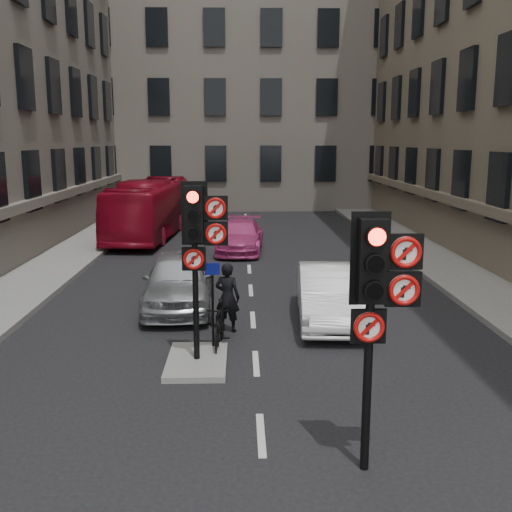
{
  "coord_description": "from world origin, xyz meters",
  "views": [
    {
      "loc": [
        -0.3,
        -6.55,
        4.5
      ],
      "look_at": [
        -0.05,
        3.14,
        2.6
      ],
      "focal_mm": 42.0,
      "sensor_mm": 36.0,
      "label": 1
    }
  ],
  "objects_px": {
    "motorcycle": "(220,325)",
    "motorcyclist": "(227,297)",
    "signal_near": "(378,288)",
    "car_silver": "(178,280)",
    "info_sign": "(213,293)",
    "car_white": "(329,295)",
    "car_pink": "(240,236)",
    "signal_far": "(199,233)",
    "bus_red": "(150,208)"
  },
  "relations": [
    {
      "from": "car_white",
      "to": "motorcyclist",
      "type": "bearing_deg",
      "value": -160.45
    },
    {
      "from": "signal_far",
      "to": "motorcycle",
      "type": "relative_size",
      "value": 2.13
    },
    {
      "from": "signal_near",
      "to": "info_sign",
      "type": "xyz_separation_m",
      "value": [
        -2.39,
        4.74,
        -1.28
      ]
    },
    {
      "from": "motorcyclist",
      "to": "bus_red",
      "type": "bearing_deg",
      "value": -56.04
    },
    {
      "from": "car_silver",
      "to": "info_sign",
      "type": "distance_m",
      "value": 3.65
    },
    {
      "from": "signal_near",
      "to": "car_white",
      "type": "xyz_separation_m",
      "value": [
        0.41,
        6.83,
        -1.89
      ]
    },
    {
      "from": "signal_near",
      "to": "car_silver",
      "type": "distance_m",
      "value": 9.08
    },
    {
      "from": "signal_near",
      "to": "motorcycle",
      "type": "relative_size",
      "value": 2.13
    },
    {
      "from": "car_pink",
      "to": "motorcyclist",
      "type": "height_order",
      "value": "motorcyclist"
    },
    {
      "from": "car_white",
      "to": "car_pink",
      "type": "relative_size",
      "value": 0.97
    },
    {
      "from": "car_silver",
      "to": "bus_red",
      "type": "height_order",
      "value": "bus_red"
    },
    {
      "from": "car_silver",
      "to": "car_white",
      "type": "bearing_deg",
      "value": -22.09
    },
    {
      "from": "car_white",
      "to": "motorcyclist",
      "type": "height_order",
      "value": "motorcyclist"
    },
    {
      "from": "car_pink",
      "to": "motorcycle",
      "type": "distance_m",
      "value": 11.37
    },
    {
      "from": "car_white",
      "to": "info_sign",
      "type": "height_order",
      "value": "info_sign"
    },
    {
      "from": "car_silver",
      "to": "car_pink",
      "type": "relative_size",
      "value": 1.03
    },
    {
      "from": "signal_far",
      "to": "motorcyclist",
      "type": "height_order",
      "value": "signal_far"
    },
    {
      "from": "signal_near",
      "to": "car_pink",
      "type": "xyz_separation_m",
      "value": [
        -1.8,
        16.37,
        -1.95
      ]
    },
    {
      "from": "info_sign",
      "to": "car_white",
      "type": "bearing_deg",
      "value": 26.98
    },
    {
      "from": "car_pink",
      "to": "info_sign",
      "type": "xyz_separation_m",
      "value": [
        -0.59,
        -11.63,
        0.67
      ]
    },
    {
      "from": "motorcyclist",
      "to": "motorcycle",
      "type": "bearing_deg",
      "value": 100.82
    },
    {
      "from": "signal_far",
      "to": "car_pink",
      "type": "xyz_separation_m",
      "value": [
        0.8,
        12.37,
        -2.07
      ]
    },
    {
      "from": "motorcycle",
      "to": "car_white",
      "type": "bearing_deg",
      "value": 38.3
    },
    {
      "from": "car_white",
      "to": "motorcyclist",
      "type": "relative_size",
      "value": 2.53
    },
    {
      "from": "car_white",
      "to": "info_sign",
      "type": "distance_m",
      "value": 3.54
    },
    {
      "from": "bus_red",
      "to": "info_sign",
      "type": "bearing_deg",
      "value": -73.05
    },
    {
      "from": "signal_near",
      "to": "motorcyclist",
      "type": "relative_size",
      "value": 2.15
    },
    {
      "from": "car_white",
      "to": "motorcycle",
      "type": "height_order",
      "value": "car_white"
    },
    {
      "from": "bus_red",
      "to": "car_white",
      "type": "bearing_deg",
      "value": -60.69
    },
    {
      "from": "signal_near",
      "to": "info_sign",
      "type": "distance_m",
      "value": 5.46
    },
    {
      "from": "motorcyclist",
      "to": "car_silver",
      "type": "bearing_deg",
      "value": -37.88
    },
    {
      "from": "bus_red",
      "to": "motorcycle",
      "type": "height_order",
      "value": "bus_red"
    },
    {
      "from": "motorcycle",
      "to": "motorcyclist",
      "type": "distance_m",
      "value": 1.17
    },
    {
      "from": "signal_far",
      "to": "info_sign",
      "type": "height_order",
      "value": "signal_far"
    },
    {
      "from": "info_sign",
      "to": "motorcyclist",
      "type": "bearing_deg",
      "value": 68.64
    },
    {
      "from": "car_silver",
      "to": "motorcycle",
      "type": "xyz_separation_m",
      "value": [
        1.21,
        -3.18,
        -0.26
      ]
    },
    {
      "from": "car_silver",
      "to": "car_pink",
      "type": "xyz_separation_m",
      "value": [
        1.67,
        8.18,
        -0.13
      ]
    },
    {
      "from": "signal_near",
      "to": "signal_far",
      "type": "height_order",
      "value": "signal_far"
    },
    {
      "from": "car_white",
      "to": "signal_far",
      "type": "bearing_deg",
      "value": -132.87
    },
    {
      "from": "car_white",
      "to": "motorcyclist",
      "type": "xyz_separation_m",
      "value": [
        -2.51,
        -0.7,
        0.14
      ]
    },
    {
      "from": "signal_far",
      "to": "car_silver",
      "type": "relative_size",
      "value": 0.8
    },
    {
      "from": "car_white",
      "to": "bus_red",
      "type": "bearing_deg",
      "value": 119.26
    },
    {
      "from": "car_pink",
      "to": "car_silver",
      "type": "bearing_deg",
      "value": -97.28
    },
    {
      "from": "signal_near",
      "to": "car_silver",
      "type": "height_order",
      "value": "signal_near"
    },
    {
      "from": "car_white",
      "to": "motorcycle",
      "type": "bearing_deg",
      "value": -141.76
    },
    {
      "from": "signal_far",
      "to": "motorcycle",
      "type": "height_order",
      "value": "signal_far"
    },
    {
      "from": "car_silver",
      "to": "bus_red",
      "type": "relative_size",
      "value": 0.47
    },
    {
      "from": "bus_red",
      "to": "info_sign",
      "type": "distance_m",
      "value": 15.96
    },
    {
      "from": "car_silver",
      "to": "bus_red",
      "type": "xyz_separation_m",
      "value": [
        -2.52,
        12.1,
        0.57
      ]
    },
    {
      "from": "car_silver",
      "to": "car_pink",
      "type": "distance_m",
      "value": 8.35
    }
  ]
}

